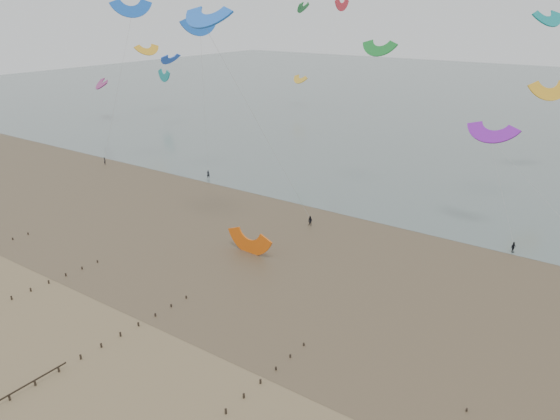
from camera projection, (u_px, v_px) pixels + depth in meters
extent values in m
plane|color=brown|center=(88.00, 331.00, 63.04)|extent=(500.00, 500.00, 0.00)
plane|color=#475654|center=(516.00, 101.00, 215.75)|extent=(500.00, 500.00, 0.00)
plane|color=#473A28|center=(268.00, 234.00, 89.76)|extent=(500.00, 500.00, 0.00)
ellipsoid|color=slate|center=(133.00, 235.00, 89.59)|extent=(23.60, 14.36, 0.01)
ellipsoid|color=slate|center=(341.00, 245.00, 85.55)|extent=(33.64, 18.32, 0.01)
ellipsoid|color=slate|center=(130.00, 184.00, 115.26)|extent=(26.95, 14.22, 0.01)
cube|color=black|center=(13.00, 239.00, 87.47)|extent=(0.16, 0.16, 0.48)
cube|color=black|center=(28.00, 234.00, 89.48)|extent=(0.16, 0.16, 0.45)
cube|color=black|center=(12.00, 298.00, 69.66)|extent=(0.16, 0.16, 0.59)
cube|color=black|center=(31.00, 290.00, 71.67)|extent=(0.16, 0.16, 0.57)
cube|color=black|center=(49.00, 282.00, 73.69)|extent=(0.16, 0.16, 0.54)
cube|color=black|center=(66.00, 275.00, 75.70)|extent=(0.16, 0.16, 0.51)
cube|color=black|center=(82.00, 268.00, 77.71)|extent=(0.16, 0.16, 0.48)
cube|color=black|center=(97.00, 262.00, 79.73)|extent=(0.16, 0.16, 0.45)
cube|color=black|center=(9.00, 398.00, 51.85)|extent=(0.16, 0.16, 0.71)
cube|color=black|center=(35.00, 383.00, 53.86)|extent=(0.16, 0.16, 0.68)
cube|color=black|center=(59.00, 370.00, 55.87)|extent=(0.16, 0.16, 0.65)
cube|color=black|center=(81.00, 357.00, 57.89)|extent=(0.16, 0.16, 0.62)
cube|color=black|center=(101.00, 346.00, 59.90)|extent=(0.16, 0.16, 0.59)
cube|color=black|center=(120.00, 335.00, 61.92)|extent=(0.16, 0.16, 0.57)
cube|color=black|center=(138.00, 324.00, 63.93)|extent=(0.16, 0.16, 0.54)
cube|color=black|center=(155.00, 315.00, 65.95)|extent=(0.16, 0.16, 0.51)
cube|color=black|center=(171.00, 306.00, 67.96)|extent=(0.16, 0.16, 0.48)
cube|color=black|center=(186.00, 297.00, 69.98)|extent=(0.16, 0.16, 0.45)
cube|color=black|center=(226.00, 412.00, 50.15)|extent=(0.16, 0.16, 0.59)
cube|color=black|center=(244.00, 396.00, 52.17)|extent=(0.16, 0.16, 0.57)
cube|color=black|center=(260.00, 382.00, 54.18)|extent=(0.16, 0.16, 0.54)
cube|color=black|center=(276.00, 368.00, 56.19)|extent=(0.16, 0.16, 0.51)
cube|color=black|center=(290.00, 356.00, 58.21)|extent=(0.16, 0.16, 0.48)
cube|color=black|center=(304.00, 344.00, 60.22)|extent=(0.16, 0.16, 0.45)
cube|color=black|center=(467.00, 410.00, 50.47)|extent=(0.16, 0.16, 0.45)
imported|color=black|center=(105.00, 161.00, 128.94)|extent=(0.74, 0.73, 1.71)
imported|color=black|center=(208.00, 174.00, 118.81)|extent=(0.74, 0.67, 1.71)
imported|color=black|center=(310.00, 221.00, 92.87)|extent=(0.86, 0.68, 1.72)
imported|color=black|center=(513.00, 247.00, 82.81)|extent=(0.82, 1.09, 1.72)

